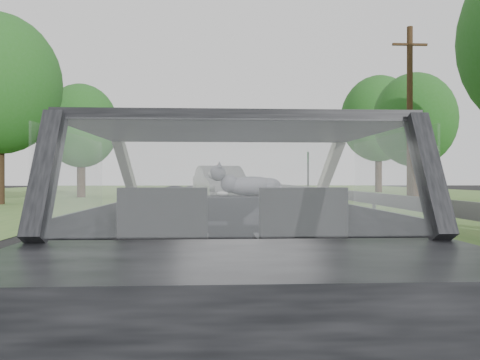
{
  "coord_description": "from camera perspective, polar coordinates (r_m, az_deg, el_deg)",
  "views": [
    {
      "loc": [
        -0.11,
        -3.07,
        1.14
      ],
      "look_at": [
        0.09,
        0.59,
        1.13
      ],
      "focal_mm": 35.0,
      "sensor_mm": 36.0,
      "label": 1
    }
  ],
  "objects": [
    {
      "name": "highway_sign",
      "position": [
        26.95,
        8.3,
        0.59
      ],
      "size": [
        0.35,
        1.05,
        2.63
      ],
      "primitive_type": "cube",
      "rotation": [
        0.0,
        0.0,
        -0.24
      ],
      "color": "#106A23",
      "rests_on": "ground"
    },
    {
      "name": "tree_6",
      "position": [
        29.38,
        -18.8,
        4.37
      ],
      "size": [
        4.87,
        4.87,
        6.55
      ],
      "primitive_type": null,
      "rotation": [
        0.0,
        0.0,
        0.14
      ],
      "color": "#245721",
      "rests_on": "ground"
    },
    {
      "name": "guardrail",
      "position": [
        13.8,
        15.58,
        -2.12
      ],
      "size": [
        0.05,
        90.0,
        0.32
      ],
      "primitive_type": "cube",
      "color": "gray",
      "rests_on": "ground"
    },
    {
      "name": "cat",
      "position": [
        3.74,
        1.49,
        -0.6
      ],
      "size": [
        0.62,
        0.21,
        0.27
      ],
      "primitive_type": "ellipsoid",
      "rotation": [
        0.0,
        0.0,
        0.03
      ],
      "color": "#94959C",
      "rests_on": "dashboard"
    },
    {
      "name": "other_car",
      "position": [
        20.51,
        -2.4,
        -0.61
      ],
      "size": [
        2.92,
        5.43,
        1.69
      ],
      "primitive_type": "imported",
      "rotation": [
        0.0,
        0.0,
        0.18
      ],
      "color": "#AAAAAA",
      "rests_on": "ground"
    },
    {
      "name": "subject_car",
      "position": [
        3.1,
        -1.08,
        -7.55
      ],
      "size": [
        1.8,
        4.0,
        1.45
      ],
      "primitive_type": "cube",
      "color": "#28282B",
      "rests_on": "ground"
    },
    {
      "name": "tree_3",
      "position": [
        39.59,
        16.54,
        5.21
      ],
      "size": [
        6.82,
        6.82,
        9.18
      ],
      "primitive_type": null,
      "rotation": [
        0.0,
        0.0,
        -0.14
      ],
      "color": "#245721",
      "rests_on": "ground"
    },
    {
      "name": "dashboard",
      "position": [
        3.7,
        -1.41,
        -4.32
      ],
      "size": [
        1.58,
        0.45,
        0.3
      ],
      "primitive_type": "cube",
      "color": "black",
      "rests_on": "subject_car"
    },
    {
      "name": "passenger_seat",
      "position": [
        2.83,
        7.27,
        -5.12
      ],
      "size": [
        0.5,
        0.72,
        0.42
      ],
      "primitive_type": "cube",
      "color": "black",
      "rests_on": "subject_car"
    },
    {
      "name": "ground",
      "position": [
        3.27,
        -1.08,
        -20.23
      ],
      "size": [
        140.0,
        140.0,
        0.0
      ],
      "primitive_type": "plane",
      "color": "black",
      "rests_on": "ground"
    },
    {
      "name": "driver_seat",
      "position": [
        2.8,
        -9.11,
        -5.18
      ],
      "size": [
        0.5,
        0.72,
        0.42
      ],
      "primitive_type": "cube",
      "color": "black",
      "rests_on": "subject_car"
    },
    {
      "name": "tree_2",
      "position": [
        25.99,
        20.5,
        4.78
      ],
      "size": [
        5.57,
        5.57,
        6.43
      ],
      "primitive_type": null,
      "rotation": [
        0.0,
        0.0,
        -0.4
      ],
      "color": "#245721",
      "rests_on": "ground"
    },
    {
      "name": "steering_wheel",
      "position": [
        3.42,
        -8.01,
        -3.53
      ],
      "size": [
        0.36,
        0.36,
        0.04
      ],
      "primitive_type": "torus",
      "color": "black",
      "rests_on": "dashboard"
    },
    {
      "name": "utility_pole",
      "position": [
        21.76,
        19.99,
        7.38
      ],
      "size": [
        0.33,
        0.33,
        7.72
      ],
      "primitive_type": "cylinder",
      "rotation": [
        0.0,
        0.0,
        -0.39
      ],
      "color": "#4D301B",
      "rests_on": "ground"
    }
  ]
}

